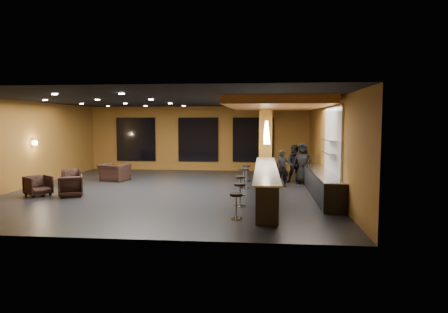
# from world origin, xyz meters

# --- Properties ---
(floor) EXTENTS (12.00, 13.00, 0.10)m
(floor) POSITION_xyz_m (0.00, 0.00, -0.05)
(floor) COLOR black
(floor) RESTS_ON ground
(ceiling) EXTENTS (12.00, 13.00, 0.10)m
(ceiling) POSITION_xyz_m (0.00, 0.00, 3.55)
(ceiling) COLOR black
(wall_back) EXTENTS (12.00, 0.10, 3.50)m
(wall_back) POSITION_xyz_m (0.00, 6.55, 1.75)
(wall_back) COLOR brown
(wall_back) RESTS_ON floor
(wall_front) EXTENTS (12.00, 0.10, 3.50)m
(wall_front) POSITION_xyz_m (0.00, -6.55, 1.75)
(wall_front) COLOR brown
(wall_front) RESTS_ON floor
(wall_left) EXTENTS (0.10, 13.00, 3.50)m
(wall_left) POSITION_xyz_m (-6.05, 0.00, 1.75)
(wall_left) COLOR brown
(wall_left) RESTS_ON floor
(wall_right) EXTENTS (0.10, 13.00, 3.50)m
(wall_right) POSITION_xyz_m (6.05, 0.00, 1.75)
(wall_right) COLOR brown
(wall_right) RESTS_ON floor
(wood_soffit) EXTENTS (3.60, 8.00, 0.28)m
(wood_soffit) POSITION_xyz_m (4.00, 1.00, 3.36)
(wood_soffit) COLOR #B36D34
(wood_soffit) RESTS_ON ceiling
(window_left) EXTENTS (2.20, 0.06, 2.40)m
(window_left) POSITION_xyz_m (-3.50, 6.44, 1.70)
(window_left) COLOR black
(window_left) RESTS_ON wall_back
(window_center) EXTENTS (2.20, 0.06, 2.40)m
(window_center) POSITION_xyz_m (0.00, 6.44, 1.70)
(window_center) COLOR black
(window_center) RESTS_ON wall_back
(window_right) EXTENTS (2.20, 0.06, 2.40)m
(window_right) POSITION_xyz_m (3.00, 6.44, 1.70)
(window_right) COLOR black
(window_right) RESTS_ON wall_back
(tile_backsplash) EXTENTS (0.06, 3.20, 2.40)m
(tile_backsplash) POSITION_xyz_m (5.96, -1.00, 2.00)
(tile_backsplash) COLOR white
(tile_backsplash) RESTS_ON wall_right
(bar_counter) EXTENTS (0.60, 8.00, 1.00)m
(bar_counter) POSITION_xyz_m (3.65, -1.00, 0.50)
(bar_counter) COLOR black
(bar_counter) RESTS_ON floor
(bar_top) EXTENTS (0.78, 8.10, 0.05)m
(bar_top) POSITION_xyz_m (3.65, -1.00, 1.02)
(bar_top) COLOR silver
(bar_top) RESTS_ON bar_counter
(prep_counter) EXTENTS (0.70, 6.00, 0.86)m
(prep_counter) POSITION_xyz_m (5.65, -0.50, 0.43)
(prep_counter) COLOR black
(prep_counter) RESTS_ON floor
(prep_top) EXTENTS (0.72, 6.00, 0.03)m
(prep_top) POSITION_xyz_m (5.65, -0.50, 0.89)
(prep_top) COLOR silver
(prep_top) RESTS_ON prep_counter
(wall_shelf_lower) EXTENTS (0.30, 1.50, 0.03)m
(wall_shelf_lower) POSITION_xyz_m (5.82, -1.20, 1.60)
(wall_shelf_lower) COLOR silver
(wall_shelf_lower) RESTS_ON wall_right
(wall_shelf_upper) EXTENTS (0.30, 1.50, 0.03)m
(wall_shelf_upper) POSITION_xyz_m (5.82, -1.20, 2.05)
(wall_shelf_upper) COLOR silver
(wall_shelf_upper) RESTS_ON wall_right
(column) EXTENTS (0.60, 0.60, 3.50)m
(column) POSITION_xyz_m (3.65, 3.60, 1.75)
(column) COLOR #AA7426
(column) RESTS_ON floor
(wall_sconce) EXTENTS (0.22, 0.22, 0.22)m
(wall_sconce) POSITION_xyz_m (-5.88, 0.50, 1.80)
(wall_sconce) COLOR #FFE5B2
(wall_sconce) RESTS_ON wall_left
(pendant_0) EXTENTS (0.20, 0.20, 0.70)m
(pendant_0) POSITION_xyz_m (3.65, -3.00, 2.35)
(pendant_0) COLOR white
(pendant_0) RESTS_ON wood_soffit
(pendant_1) EXTENTS (0.20, 0.20, 0.70)m
(pendant_1) POSITION_xyz_m (3.65, -0.50, 2.35)
(pendant_1) COLOR white
(pendant_1) RESTS_ON wood_soffit
(pendant_2) EXTENTS (0.20, 0.20, 0.70)m
(pendant_2) POSITION_xyz_m (3.65, 2.00, 2.35)
(pendant_2) COLOR white
(pendant_2) RESTS_ON wood_soffit
(staff_a) EXTENTS (0.56, 0.38, 1.52)m
(staff_a) POSITION_xyz_m (4.33, 1.25, 0.76)
(staff_a) COLOR black
(staff_a) RESTS_ON floor
(staff_b) EXTENTS (0.94, 0.80, 1.68)m
(staff_b) POSITION_xyz_m (4.94, 2.31, 0.84)
(staff_b) COLOR black
(staff_b) RESTS_ON floor
(staff_c) EXTENTS (1.01, 0.82, 1.79)m
(staff_c) POSITION_xyz_m (5.25, 2.12, 0.90)
(staff_c) COLOR black
(staff_c) RESTS_ON floor
(armchair_a) EXTENTS (1.11, 1.11, 0.73)m
(armchair_a) POSITION_xyz_m (-4.55, -1.62, 0.37)
(armchair_a) COLOR black
(armchair_a) RESTS_ON floor
(armchair_b) EXTENTS (1.09, 1.10, 0.76)m
(armchair_b) POSITION_xyz_m (-3.33, -1.58, 0.38)
(armchair_b) COLOR black
(armchair_b) RESTS_ON floor
(armchair_c) EXTENTS (1.01, 1.02, 0.68)m
(armchair_c) POSITION_xyz_m (-4.48, 0.76, 0.34)
(armchair_c) COLOR black
(armchair_c) RESTS_ON floor
(armchair_d) EXTENTS (1.42, 1.32, 0.76)m
(armchair_d) POSITION_xyz_m (-3.18, 2.23, 0.38)
(armchair_d) COLOR black
(armchair_d) RESTS_ON floor
(bar_stool_0) EXTENTS (0.36, 0.36, 0.72)m
(bar_stool_0) POSITION_xyz_m (2.81, -4.37, 0.46)
(bar_stool_0) COLOR silver
(bar_stool_0) RESTS_ON floor
(bar_stool_1) EXTENTS (0.37, 0.37, 0.73)m
(bar_stool_1) POSITION_xyz_m (2.81, -2.72, 0.47)
(bar_stool_1) COLOR silver
(bar_stool_1) RESTS_ON floor
(bar_stool_2) EXTENTS (0.37, 0.37, 0.73)m
(bar_stool_2) POSITION_xyz_m (2.73, -1.00, 0.47)
(bar_stool_2) COLOR silver
(bar_stool_2) RESTS_ON floor
(bar_stool_3) EXTENTS (0.42, 0.42, 0.82)m
(bar_stool_3) POSITION_xyz_m (2.79, 0.67, 0.53)
(bar_stool_3) COLOR silver
(bar_stool_3) RESTS_ON floor
(bar_stool_4) EXTENTS (0.37, 0.37, 0.74)m
(bar_stool_4) POSITION_xyz_m (2.81, 2.54, 0.47)
(bar_stool_4) COLOR silver
(bar_stool_4) RESTS_ON floor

